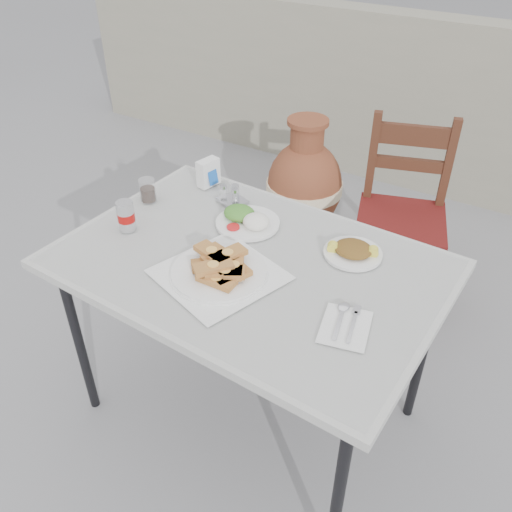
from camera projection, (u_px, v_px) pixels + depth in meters
The scene contains 13 objects.
ground at pixel (240, 407), 2.46m from camera, with size 80.00×80.00×0.00m, color slate.
cafe_table at pixel (249, 272), 1.99m from camera, with size 1.42×1.00×0.84m.
pide_plate at pixel (219, 267), 1.87m from camera, with size 0.48×0.48×0.08m.
salad_rice_plate at pixel (247, 219), 2.14m from camera, with size 0.26×0.26×0.06m.
salad_chopped_plate at pixel (353, 251), 1.97m from camera, with size 0.22×0.22×0.05m.
soda_can at pixel (126, 216), 2.09m from camera, with size 0.07×0.07×0.12m.
cola_glass at pixel (148, 191), 2.28m from camera, with size 0.07×0.07×0.10m.
napkin_holder at pixel (208, 173), 2.38m from camera, with size 0.08×0.11×0.12m.
condiment_caddy at pixel (232, 197), 2.27m from camera, with size 0.14×0.13×0.08m.
cutlery_napkin at pixel (345, 323), 1.68m from camera, with size 0.19×0.22×0.01m.
chair at pixel (402, 215), 2.81m from camera, with size 0.55×0.55×1.00m.
terracotta_urn at pixel (304, 187), 3.34m from camera, with size 0.47×0.47×0.82m.
back_wall at pixel (428, 107), 3.83m from camera, with size 6.00×0.25×1.20m, color gray.
Camera 1 is at (0.88, -1.32, 2.00)m, focal length 38.00 mm.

